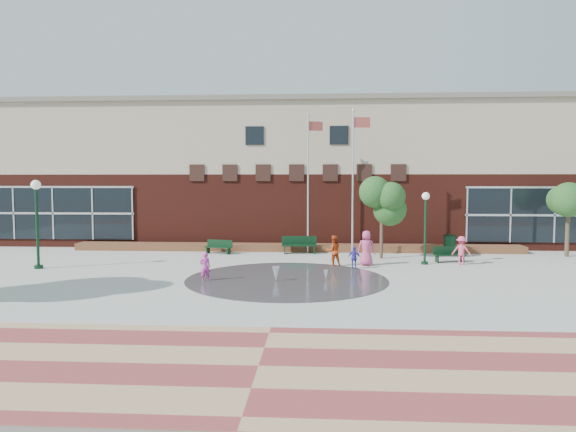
# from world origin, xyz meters

# --- Properties ---
(ground) EXTENTS (120.00, 120.00, 0.00)m
(ground) POSITION_xyz_m (0.00, 0.00, 0.00)
(ground) COLOR #666056
(ground) RESTS_ON ground
(plaza_concrete) EXTENTS (46.00, 18.00, 0.01)m
(plaza_concrete) POSITION_xyz_m (0.00, 4.00, 0.00)
(plaza_concrete) COLOR #A8A8A0
(plaza_concrete) RESTS_ON ground
(paver_band) EXTENTS (46.00, 6.00, 0.01)m
(paver_band) POSITION_xyz_m (0.00, -7.00, 0.00)
(paver_band) COLOR #923839
(paver_band) RESTS_ON ground
(splash_pad) EXTENTS (8.40, 8.40, 0.01)m
(splash_pad) POSITION_xyz_m (0.00, 3.00, 0.00)
(splash_pad) COLOR #383A3D
(splash_pad) RESTS_ON ground
(library_building) EXTENTS (44.40, 10.40, 9.20)m
(library_building) POSITION_xyz_m (0.00, 17.48, 4.64)
(library_building) COLOR #511C14
(library_building) RESTS_ON ground
(flower_bed) EXTENTS (26.00, 1.20, 0.40)m
(flower_bed) POSITION_xyz_m (0.00, 11.60, 0.00)
(flower_bed) COLOR maroon
(flower_bed) RESTS_ON ground
(flagpole_left) EXTENTS (0.89, 0.33, 7.88)m
(flagpole_left) POSITION_xyz_m (0.76, 10.95, 4.39)
(flagpole_left) COLOR silver
(flagpole_left) RESTS_ON ground
(flagpole_right) EXTENTS (0.98, 0.18, 7.96)m
(flagpole_right) POSITION_xyz_m (3.20, 9.67, 4.45)
(flagpole_right) COLOR silver
(flagpole_right) RESTS_ON ground
(lamp_left) EXTENTS (0.44, 0.44, 4.16)m
(lamp_left) POSITION_xyz_m (-11.77, 4.93, 2.58)
(lamp_left) COLOR black
(lamp_left) RESTS_ON ground
(lamp_right) EXTENTS (0.38, 0.38, 3.57)m
(lamp_right) POSITION_xyz_m (6.54, 7.24, 2.22)
(lamp_right) COLOR black
(lamp_right) RESTS_ON ground
(bench_left) EXTENTS (1.62, 0.86, 0.79)m
(bench_left) POSITION_xyz_m (-4.30, 10.25, 0.25)
(bench_left) COLOR black
(bench_left) RESTS_ON ground
(bench_mid) EXTENTS (1.99, 0.68, 0.99)m
(bench_mid) POSITION_xyz_m (0.24, 10.59, 0.32)
(bench_mid) COLOR black
(bench_mid) RESTS_ON ground
(bench_right) EXTENTS (1.63, 0.66, 0.80)m
(bench_right) POSITION_xyz_m (7.93, 7.98, 0.26)
(bench_right) COLOR black
(bench_right) RESTS_ON ground
(trash_can) EXTENTS (0.69, 0.69, 1.13)m
(trash_can) POSITION_xyz_m (8.58, 10.60, 0.58)
(trash_can) COLOR black
(trash_can) RESTS_ON ground
(tree_mid) EXTENTS (2.52, 2.52, 4.24)m
(tree_mid) POSITION_xyz_m (4.64, 9.04, 3.09)
(tree_mid) COLOR #3E3023
(tree_mid) RESTS_ON ground
(tree_small_right) EXTENTS (2.38, 2.38, 4.07)m
(tree_small_right) POSITION_xyz_m (14.75, 10.31, 2.97)
(tree_small_right) COLOR #3E3023
(tree_small_right) RESTS_ON ground
(water_jet_a) EXTENTS (0.31, 0.31, 0.60)m
(water_jet_a) POSITION_xyz_m (-0.41, 2.53, 0.00)
(water_jet_a) COLOR white
(water_jet_a) RESTS_ON ground
(water_jet_b) EXTENTS (0.19, 0.19, 0.42)m
(water_jet_b) POSITION_xyz_m (1.63, 2.86, 0.00)
(water_jet_b) COLOR white
(water_jet_b) RESTS_ON ground
(child_splash) EXTENTS (0.52, 0.45, 1.22)m
(child_splash) POSITION_xyz_m (-3.32, 2.48, 0.61)
(child_splash) COLOR #E03FB0
(child_splash) RESTS_ON ground
(adult_red) EXTENTS (0.86, 0.76, 1.49)m
(adult_red) POSITION_xyz_m (2.05, 6.53, 0.75)
(adult_red) COLOR #C84417
(adult_red) RESTS_ON ground
(adult_pink) EXTENTS (0.86, 0.58, 1.72)m
(adult_pink) POSITION_xyz_m (3.64, 6.74, 0.86)
(adult_pink) COLOR #CA4779
(adult_pink) RESTS_ON ground
(child_blue) EXTENTS (0.67, 0.44, 1.06)m
(child_blue) POSITION_xyz_m (3.00, 5.79, 0.53)
(child_blue) COLOR #4136B8
(child_blue) RESTS_ON ground
(person_bench) EXTENTS (1.04, 0.81, 1.41)m
(person_bench) POSITION_xyz_m (8.32, 7.27, 0.70)
(person_bench) COLOR #E44D79
(person_bench) RESTS_ON ground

